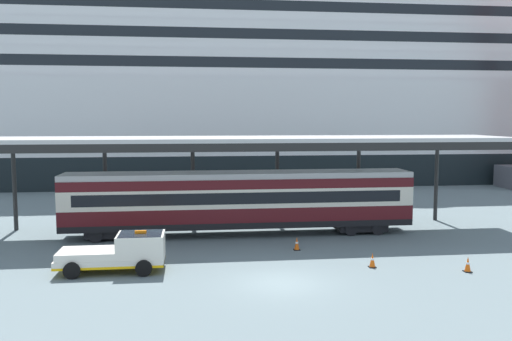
{
  "coord_description": "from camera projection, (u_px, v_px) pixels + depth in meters",
  "views": [
    {
      "loc": [
        -3.98,
        -23.34,
        7.53
      ],
      "look_at": [
        -0.3,
        7.17,
        4.5
      ],
      "focal_mm": 37.03,
      "sensor_mm": 36.0,
      "label": 1
    }
  ],
  "objects": [
    {
      "name": "train_carriage",
      "position": [
        240.0,
        200.0,
        34.05
      ],
      "size": [
        22.24,
        2.81,
        4.11
      ],
      "color": "black",
      "rests_on": "ground"
    },
    {
      "name": "traffic_cone_near",
      "position": [
        468.0,
        264.0,
        25.96
      ],
      "size": [
        0.36,
        0.36,
        0.77
      ],
      "color": "black",
      "rests_on": "ground"
    },
    {
      "name": "ground_plane",
      "position": [
        281.0,
        283.0,
        24.28
      ],
      "size": [
        400.0,
        400.0,
        0.0
      ],
      "primitive_type": "plane",
      "color": "slate"
    },
    {
      "name": "service_truck",
      "position": [
        122.0,
        252.0,
        26.02
      ],
      "size": [
        5.2,
        2.26,
        2.02
      ],
      "color": "silver",
      "rests_on": "ground"
    },
    {
      "name": "cruise_ship",
      "position": [
        285.0,
        80.0,
        67.72
      ],
      "size": [
        147.77,
        23.19,
        35.21
      ],
      "color": "black",
      "rests_on": "ground"
    },
    {
      "name": "quay_bollard",
      "position": [
        100.0,
        257.0,
        26.9
      ],
      "size": [
        0.48,
        0.48,
        0.96
      ],
      "color": "black",
      "rests_on": "ground"
    },
    {
      "name": "platform_canopy",
      "position": [
        239.0,
        142.0,
        34.14
      ],
      "size": [
        35.79,
        6.36,
        6.33
      ],
      "color": "#B5B5B5",
      "rests_on": "ground"
    },
    {
      "name": "traffic_cone_mid",
      "position": [
        297.0,
        244.0,
        30.29
      ],
      "size": [
        0.36,
        0.36,
        0.76
      ],
      "color": "black",
      "rests_on": "ground"
    },
    {
      "name": "traffic_cone_far",
      "position": [
        372.0,
        260.0,
        26.75
      ],
      "size": [
        0.36,
        0.36,
        0.76
      ],
      "color": "black",
      "rests_on": "ground"
    }
  ]
}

